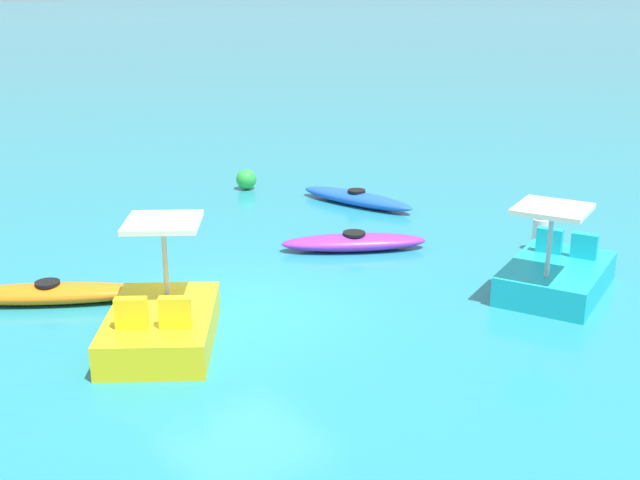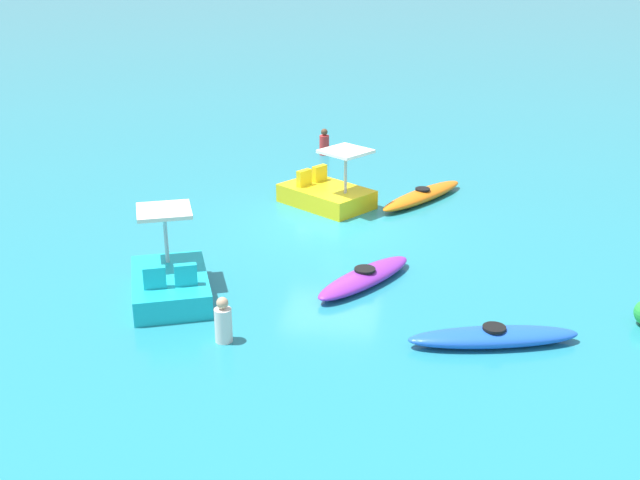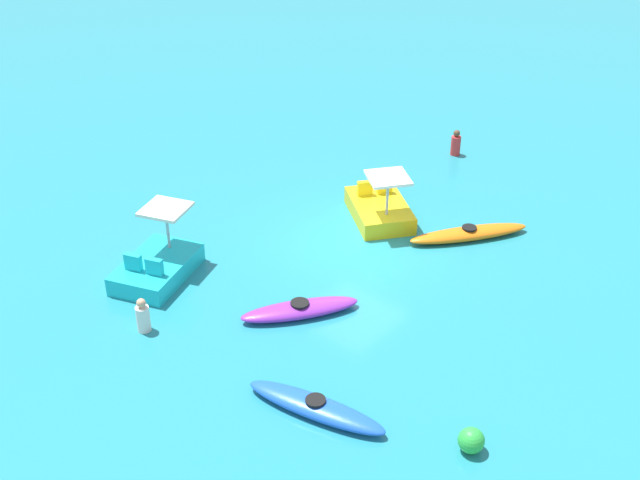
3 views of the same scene
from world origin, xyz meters
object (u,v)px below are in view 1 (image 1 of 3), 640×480
at_px(buoy_green, 246,179).
at_px(pedal_boat_cyan, 556,274).
at_px(person_near_shore, 541,232).
at_px(kayak_orange, 48,293).
at_px(kayak_purple, 354,242).
at_px(pedal_boat_yellow, 161,322).
at_px(kayak_blue, 356,198).

bearing_deg(buoy_green, pedal_boat_cyan, -88.77).
height_order(buoy_green, person_near_shore, person_near_shore).
bearing_deg(pedal_boat_cyan, kayak_orange, 145.11).
distance_m(kayak_purple, pedal_boat_yellow, 5.24).
height_order(kayak_purple, person_near_shore, person_near_shore).
relative_size(pedal_boat_cyan, pedal_boat_yellow, 0.99).
height_order(pedal_boat_cyan, pedal_boat_yellow, same).
bearing_deg(pedal_boat_yellow, kayak_purple, 17.11).
distance_m(buoy_green, person_near_shore, 8.00).
bearing_deg(kayak_purple, buoy_green, 79.35).
xyz_separation_m(kayak_blue, buoy_green, (-1.23, 2.93, 0.10)).
relative_size(kayak_purple, pedal_boat_yellow, 0.99).
bearing_deg(buoy_green, pedal_boat_yellow, -130.63).
relative_size(kayak_orange, buoy_green, 6.14).
xyz_separation_m(pedal_boat_cyan, buoy_green, (-0.20, 9.35, -0.07)).
relative_size(kayak_purple, pedal_boat_cyan, 1.01).
xyz_separation_m(kayak_orange, kayak_purple, (5.75, -1.02, 0.00)).
distance_m(kayak_orange, pedal_boat_yellow, 2.67).
bearing_deg(kayak_blue, buoy_green, 112.83).
bearing_deg(kayak_blue, pedal_boat_cyan, -99.12).
height_order(kayak_blue, person_near_shore, person_near_shore).
distance_m(kayak_orange, kayak_purple, 5.84).
height_order(kayak_orange, kayak_blue, same).
relative_size(kayak_purple, kayak_blue, 0.88).
bearing_deg(person_near_shore, buoy_green, 103.27).
xyz_separation_m(pedal_boat_yellow, person_near_shore, (7.87, -0.75, 0.05)).
bearing_deg(kayak_orange, pedal_boat_cyan, -34.89).
distance_m(pedal_boat_yellow, person_near_shore, 7.91).
xyz_separation_m(pedal_boat_cyan, pedal_boat_yellow, (-6.23, 2.31, 0.00)).
xyz_separation_m(kayak_purple, buoy_green, (1.03, 5.49, 0.10)).
height_order(kayak_purple, pedal_boat_yellow, pedal_boat_yellow).
distance_m(kayak_purple, buoy_green, 5.59).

